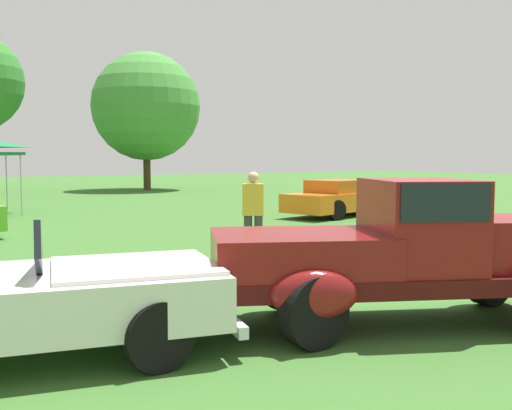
{
  "coord_description": "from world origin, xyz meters",
  "views": [
    {
      "loc": [
        -5.92,
        -5.17,
        1.94
      ],
      "look_at": [
        -0.62,
        2.96,
        1.16
      ],
      "focal_mm": 40.99,
      "sensor_mm": 36.0,
      "label": 1
    }
  ],
  "objects_px": {
    "feature_pickup_truck": "(411,251)",
    "spectator_between_cars": "(253,212)",
    "neighbor_convertible": "(26,300)",
    "show_car_orange": "(342,198)"
  },
  "relations": [
    {
      "from": "feature_pickup_truck",
      "to": "spectator_between_cars",
      "type": "distance_m",
      "value": 4.72
    },
    {
      "from": "spectator_between_cars",
      "to": "feature_pickup_truck",
      "type": "bearing_deg",
      "value": -99.85
    },
    {
      "from": "neighbor_convertible",
      "to": "show_car_orange",
      "type": "distance_m",
      "value": 15.06
    },
    {
      "from": "feature_pickup_truck",
      "to": "show_car_orange",
      "type": "bearing_deg",
      "value": 52.07
    },
    {
      "from": "show_car_orange",
      "to": "spectator_between_cars",
      "type": "distance_m",
      "value": 9.14
    },
    {
      "from": "feature_pickup_truck",
      "to": "neighbor_convertible",
      "type": "bearing_deg",
      "value": 163.21
    },
    {
      "from": "neighbor_convertible",
      "to": "spectator_between_cars",
      "type": "distance_m",
      "value": 5.93
    },
    {
      "from": "feature_pickup_truck",
      "to": "neighbor_convertible",
      "type": "distance_m",
      "value": 4.21
    },
    {
      "from": "feature_pickup_truck",
      "to": "show_car_orange",
      "type": "distance_m",
      "value": 13.03
    },
    {
      "from": "feature_pickup_truck",
      "to": "spectator_between_cars",
      "type": "height_order",
      "value": "feature_pickup_truck"
    }
  ]
}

